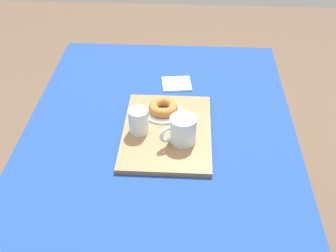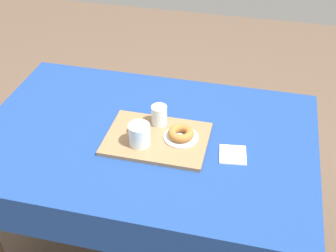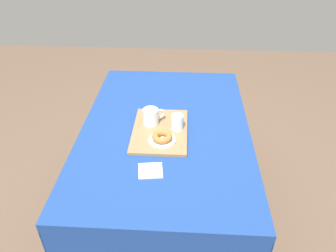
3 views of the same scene
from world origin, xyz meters
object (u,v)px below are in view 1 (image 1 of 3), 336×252
Objects in this scene: donut_plate_left at (163,112)px; tea_mug_left at (183,130)px; paper_napkin at (177,84)px; serving_tray at (167,132)px; water_glass_near at (139,122)px; sugar_donut_left at (163,107)px; dining_table at (158,165)px.

tea_mug_left is at bearing -154.29° from donut_plate_left.
donut_plate_left is 0.21m from paper_napkin.
serving_tray is 0.10m from water_glass_near.
sugar_donut_left is 0.22m from paper_napkin.
water_glass_near is at bearing 98.23° from serving_tray.
dining_table is at bearing 172.71° from paper_napkin.
paper_napkin is (0.30, -0.02, -0.00)m from serving_tray.
water_glass_near is 0.77× the size of paper_napkin.
donut_plate_left reaches higher than serving_tray.
serving_tray is at bearing -168.95° from donut_plate_left.
sugar_donut_left is (0.09, 0.02, 0.03)m from serving_tray.
serving_tray is 3.92× the size of sugar_donut_left.
water_glass_near reaches higher than serving_tray.
sugar_donut_left reaches higher than serving_tray.
donut_plate_left is at bearing 25.71° from tea_mug_left.
dining_table is 9.95× the size of donut_plate_left.
tea_mug_left reaches higher than dining_table.
tea_mug_left reaches higher than paper_napkin.
water_glass_near reaches higher than dining_table.
dining_table is at bearing 177.01° from donut_plate_left.
sugar_donut_left is at bearing 0.00° from donut_plate_left.
sugar_donut_left is at bearing -34.09° from water_glass_near.
serving_tray is 0.30m from paper_napkin.
water_glass_near is 0.13m from sugar_donut_left.
paper_napkin is (0.31, -0.11, -0.05)m from water_glass_near.
serving_tray is 0.10m from sugar_donut_left.
water_glass_near is 0.81× the size of sugar_donut_left.
serving_tray reaches higher than dining_table.
donut_plate_left is 1.26× the size of paper_napkin.
serving_tray is at bearing -168.95° from sugar_donut_left.
tea_mug_left reaches higher than serving_tray.
tea_mug_left is 0.16m from donut_plate_left.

